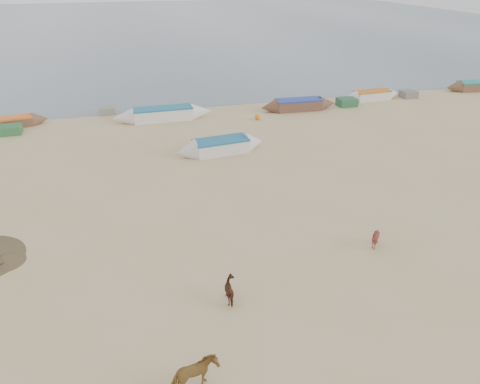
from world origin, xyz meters
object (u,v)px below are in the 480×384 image
near_canoe (221,146)px  cow_adult (194,376)px  calf_right (232,290)px  calf_front (375,239)px

near_canoe → cow_adult: bearing=-112.7°
cow_adult → calf_right: (2.02, 3.50, -0.15)m
near_canoe → calf_front: bearing=-80.5°
cow_adult → near_canoe: (5.05, 17.49, -0.12)m
calf_front → calf_right: size_ratio=1.04×
calf_right → near_canoe: (3.03, 13.99, 0.03)m
calf_front → calf_right: 6.79m
calf_front → near_canoe: (-3.57, 12.35, 0.01)m
calf_right → near_canoe: 14.31m
cow_adult → calf_front: 10.03m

